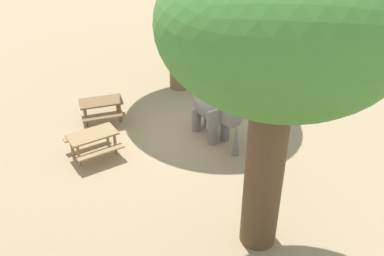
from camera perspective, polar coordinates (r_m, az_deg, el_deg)
ground_plane at (r=14.82m, az=0.69°, el=-0.77°), size 60.00×60.00×0.00m
elephant at (r=14.06m, az=3.14°, el=2.45°), size 2.35×2.17×1.71m
person_handler at (r=12.67m, az=9.50°, el=-2.29°), size 0.32×0.45×1.62m
shade_tree_main at (r=8.26m, az=11.55°, el=12.31°), size 4.76×4.36×7.09m
wooden_bench at (r=16.98m, az=16.96°, el=4.03°), size 0.40×1.40×0.88m
picnic_table_near at (r=13.80m, az=-13.07°, el=-1.44°), size 2.06×2.07×0.78m
picnic_table_far at (r=15.70m, az=-11.97°, el=2.93°), size 2.10×2.10×0.78m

